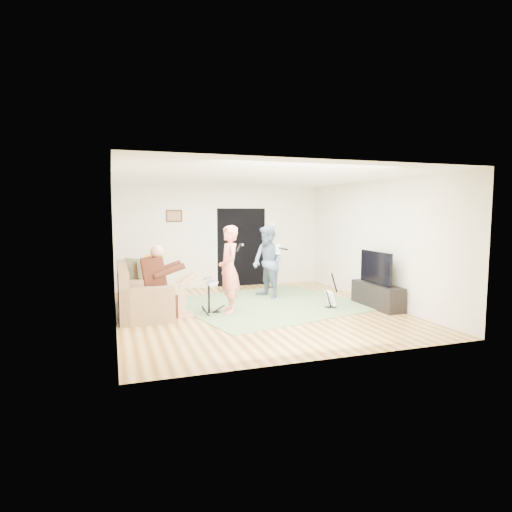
# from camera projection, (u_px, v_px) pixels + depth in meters

# --- Properties ---
(floor) EXTENTS (6.00, 6.00, 0.00)m
(floor) POSITION_uv_depth(u_px,v_px,m) (258.00, 311.00, 8.70)
(floor) COLOR brown
(floor) RESTS_ON ground
(walls) EXTENTS (5.50, 6.00, 2.70)m
(walls) POSITION_uv_depth(u_px,v_px,m) (258.00, 245.00, 8.56)
(walls) COLOR silver
(walls) RESTS_ON floor
(ceiling) EXTENTS (6.00, 6.00, 0.00)m
(ceiling) POSITION_uv_depth(u_px,v_px,m) (258.00, 177.00, 8.42)
(ceiling) COLOR white
(ceiling) RESTS_ON walls
(window_blinds) EXTENTS (0.00, 2.05, 2.05)m
(window_blinds) POSITION_uv_depth(u_px,v_px,m) (114.00, 237.00, 7.85)
(window_blinds) COLOR olive
(window_blinds) RESTS_ON walls
(doorway) EXTENTS (2.10, 0.00, 2.10)m
(doorway) POSITION_uv_depth(u_px,v_px,m) (242.00, 247.00, 11.58)
(doorway) COLOR black
(doorway) RESTS_ON walls
(picture_frame) EXTENTS (0.42, 0.03, 0.32)m
(picture_frame) POSITION_uv_depth(u_px,v_px,m) (174.00, 216.00, 10.92)
(picture_frame) COLOR #3F2314
(picture_frame) RESTS_ON walls
(area_rug) EXTENTS (4.41, 4.18, 0.02)m
(area_rug) POSITION_uv_depth(u_px,v_px,m) (269.00, 304.00, 9.34)
(area_rug) COLOR #5D7949
(area_rug) RESTS_ON floor
(sofa) EXTENTS (0.96, 2.34, 0.95)m
(sofa) POSITION_uv_depth(u_px,v_px,m) (139.00, 296.00, 8.62)
(sofa) COLOR olive
(sofa) RESTS_ON floor
(drummer) EXTENTS (0.91, 0.51, 1.39)m
(drummer) POSITION_uv_depth(u_px,v_px,m) (164.00, 289.00, 8.12)
(drummer) COLOR #4A2114
(drummer) RESTS_ON sofa
(drum_kit) EXTENTS (0.38, 0.68, 0.70)m
(drum_kit) POSITION_uv_depth(u_px,v_px,m) (209.00, 299.00, 8.42)
(drum_kit) COLOR black
(drum_kit) RESTS_ON floor
(singer) EXTENTS (0.43, 0.65, 1.74)m
(singer) POSITION_uv_depth(u_px,v_px,m) (229.00, 269.00, 8.50)
(singer) COLOR #FF856E
(singer) RESTS_ON floor
(microphone) EXTENTS (0.06, 0.06, 0.24)m
(microphone) POSITION_uv_depth(u_px,v_px,m) (239.00, 248.00, 8.52)
(microphone) COLOR black
(microphone) RESTS_ON singer
(guitarist) EXTENTS (0.85, 0.97, 1.69)m
(guitarist) POSITION_uv_depth(u_px,v_px,m) (268.00, 262.00, 9.93)
(guitarist) COLOR slate
(guitarist) RESTS_ON floor
(guitar_held) EXTENTS (0.13, 0.60, 0.26)m
(guitar_held) POSITION_uv_depth(u_px,v_px,m) (276.00, 249.00, 9.97)
(guitar_held) COLOR white
(guitar_held) RESTS_ON guitarist
(guitar_spare) EXTENTS (0.27, 0.24, 0.74)m
(guitar_spare) POSITION_uv_depth(u_px,v_px,m) (331.00, 298.00, 8.93)
(guitar_spare) COLOR black
(guitar_spare) RESTS_ON floor
(torchiere_lamp) EXTENTS (0.31, 0.31, 1.73)m
(torchiere_lamp) POSITION_uv_depth(u_px,v_px,m) (271.00, 243.00, 11.24)
(torchiere_lamp) COLOR black
(torchiere_lamp) RESTS_ON floor
(dining_chair) EXTENTS (0.49, 0.51, 1.03)m
(dining_chair) POSITION_uv_depth(u_px,v_px,m) (154.00, 284.00, 9.72)
(dining_chair) COLOR beige
(dining_chair) RESTS_ON floor
(tv_cabinet) EXTENTS (0.40, 1.40, 0.50)m
(tv_cabinet) POSITION_uv_depth(u_px,v_px,m) (377.00, 295.00, 9.03)
(tv_cabinet) COLOR black
(tv_cabinet) RESTS_ON floor
(television) EXTENTS (0.06, 1.03, 0.68)m
(television) POSITION_uv_depth(u_px,v_px,m) (376.00, 267.00, 8.95)
(television) COLOR black
(television) RESTS_ON tv_cabinet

